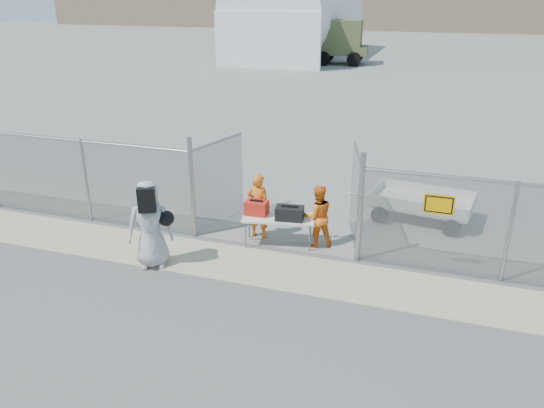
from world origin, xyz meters
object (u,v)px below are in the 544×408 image
(folding_table, at_px, (279,231))
(security_worker_left, at_px, (259,206))
(visitor, at_px, (150,224))
(security_worker_right, at_px, (318,216))
(utility_trailer, at_px, (421,205))

(folding_table, bearing_deg, security_worker_left, 144.66)
(security_worker_left, relative_size, visitor, 0.84)
(visitor, bearing_deg, folding_table, 12.63)
(security_worker_right, bearing_deg, folding_table, -12.86)
(folding_table, relative_size, security_worker_right, 1.12)
(folding_table, xyz_separation_m, utility_trailer, (3.10, 2.59, 0.04))
(security_worker_left, bearing_deg, security_worker_right, -171.81)
(security_worker_right, xyz_separation_m, visitor, (-3.17, -2.08, 0.23))
(security_worker_left, height_order, security_worker_right, security_worker_left)
(visitor, bearing_deg, security_worker_right, 7.45)
(security_worker_right, bearing_deg, utility_trailer, -162.75)
(folding_table, xyz_separation_m, visitor, (-2.30, -1.83, 0.62))
(security_worker_right, distance_m, utility_trailer, 3.24)
(folding_table, distance_m, utility_trailer, 4.03)
(folding_table, relative_size, security_worker_left, 1.03)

